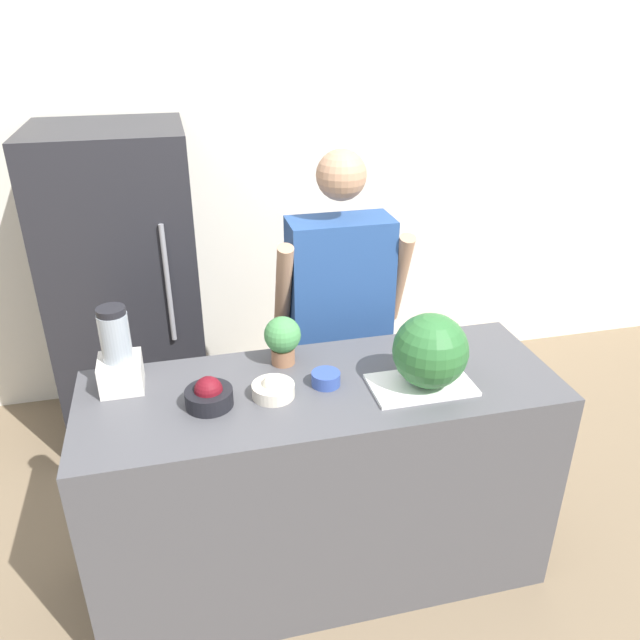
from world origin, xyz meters
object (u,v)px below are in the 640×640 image
Objects in this scene: blender at (118,356)px; bowl_cream at (273,388)px; bowl_small_blue at (326,379)px; person at (339,325)px; bowl_cherries at (209,395)px; potted_plant at (283,338)px; watermelon at (430,351)px; refrigerator at (127,291)px.

bowl_cream is at bearing -19.26° from blender.
person is at bearing 70.31° from bowl_small_blue.
potted_plant is at bearing 36.55° from bowl_cherries.
person reaches higher than watermelon.
person is 0.76m from bowl_cream.
watermelon is at bearing -78.77° from person.
person is 0.75m from watermelon.
refrigerator reaches higher than potted_plant.
refrigerator is 9.99× the size of bowl_cherries.
bowl_cream is at bearing -66.56° from refrigerator.
refrigerator reaches higher than bowl_cherries.
blender is (-1.07, 0.25, -0.02)m from watermelon.
watermelon is 1.78× the size of bowl_cream.
person is 1.06m from blender.
bowl_cherries is at bearing -175.60° from bowl_small_blue.
refrigerator reaches higher than watermelon.
bowl_small_blue is (0.20, 0.03, -0.01)m from bowl_cream.
bowl_cherries is at bearing -32.23° from blender.
bowl_cherries is (0.33, -1.28, 0.12)m from refrigerator.
person reaches higher than blender.
watermelon is 2.55× the size of bowl_small_blue.
refrigerator is 1.46m from bowl_small_blue.
potted_plant is (-0.48, 0.29, -0.04)m from watermelon.
bowl_cream is 0.20m from bowl_small_blue.
person is at bearing 56.69° from bowl_cream.
bowl_cream is (-0.55, 0.07, -0.12)m from watermelon.
bowl_small_blue is 0.74m from blender.
watermelon is 0.79m from bowl_cherries.
watermelon is 1.10m from blender.
bowl_cherries is 0.38m from potted_plant.
bowl_cream is 0.78× the size of potted_plant.
bowl_cherries is at bearing -178.83° from bowl_cream.
person is 0.65m from bowl_small_blue.
bowl_small_blue is 0.55× the size of potted_plant.
refrigerator is at bearing 146.32° from person.
potted_plant is (0.30, 0.22, 0.07)m from bowl_cherries.
refrigerator reaches higher than bowl_small_blue.
watermelon is at bearing -13.29° from blender.
bowl_cream is 0.24m from potted_plant.
watermelon is 0.57m from bowl_cream.
refrigerator is 15.66× the size of bowl_small_blue.
refrigerator is 1.02× the size of person.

